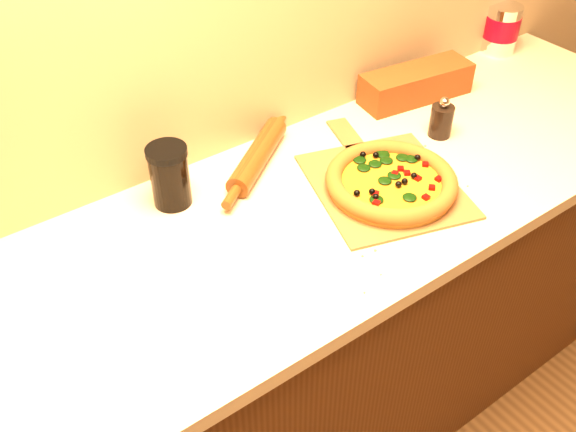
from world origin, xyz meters
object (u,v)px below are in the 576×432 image
object	(u,v)px
pizza	(391,182)
pepper_grinder	(441,120)
pizza_peel	(382,182)
coffee_canister	(502,28)
rolling_pin	(258,156)
dark_jar	(170,176)

from	to	relation	value
pizza	pepper_grinder	bearing A→B (deg)	20.71
pizza_peel	pepper_grinder	distance (m)	0.29
coffee_canister	pepper_grinder	bearing A→B (deg)	-155.09
pizza_peel	rolling_pin	xyz separation A→B (m)	(-0.21, 0.25, 0.03)
rolling_pin	dark_jar	bearing A→B (deg)	-178.52
pepper_grinder	dark_jar	bearing A→B (deg)	167.03
coffee_canister	dark_jar	bearing A→B (deg)	-176.34
pizza_peel	pepper_grinder	world-z (taller)	pepper_grinder
pizza_peel	dark_jar	size ratio (longest dim) A/B	3.55
pizza	pepper_grinder	size ratio (longest dim) A/B	2.73
rolling_pin	coffee_canister	xyz separation A→B (m)	(1.02, 0.08, 0.05)
coffee_canister	dark_jar	world-z (taller)	coffee_canister
rolling_pin	coffee_canister	distance (m)	1.03
rolling_pin	coffee_canister	world-z (taller)	coffee_canister
pizza_peel	coffee_canister	world-z (taller)	coffee_canister
pizza_peel	pepper_grinder	xyz separation A→B (m)	(0.28, 0.07, 0.04)
pizza	dark_jar	world-z (taller)	dark_jar
pizza	pizza_peel	bearing A→B (deg)	82.61
pepper_grinder	coffee_canister	size ratio (longest dim) A/B	0.75
coffee_canister	dark_jar	xyz separation A→B (m)	(-1.27, -0.08, -0.00)
dark_jar	pizza_peel	bearing A→B (deg)	-27.82
rolling_pin	dark_jar	size ratio (longest dim) A/B	2.35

